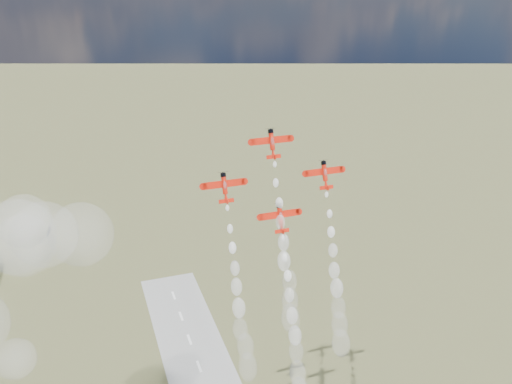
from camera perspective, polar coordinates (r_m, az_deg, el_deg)
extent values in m
cylinder|color=red|center=(152.86, 1.67, 5.37)|extent=(1.36, 3.06, 5.22)
cylinder|color=black|center=(152.98, 1.55, 6.39)|extent=(1.56, 1.80, 1.46)
cube|color=red|center=(153.19, 1.62, 5.47)|extent=(11.89, 0.89, 1.90)
cube|color=white|center=(152.25, 0.46, 5.35)|extent=(4.68, 0.22, 0.51)
cube|color=white|center=(154.41, 2.72, 5.58)|extent=(4.68, 0.22, 0.51)
cube|color=red|center=(152.62, 1.87, 3.74)|extent=(4.29, 0.49, 1.04)
cube|color=red|center=(151.93, 1.97, 3.68)|extent=(0.14, 2.00, 1.77)
ellipsoid|color=silver|center=(152.35, 1.74, 5.35)|extent=(1.07, 1.75, 2.60)
cone|color=red|center=(152.72, 1.83, 4.03)|extent=(1.36, 2.17, 2.85)
cylinder|color=red|center=(148.43, -3.35, 0.74)|extent=(1.36, 3.06, 5.22)
cylinder|color=black|center=(148.36, -3.47, 1.79)|extent=(1.56, 1.80, 1.46)
cube|color=red|center=(148.75, -3.39, 0.85)|extent=(11.89, 0.89, 1.90)
cube|color=white|center=(148.11, -4.60, 0.70)|extent=(4.68, 0.22, 0.51)
cube|color=white|center=(149.68, -2.22, 1.00)|extent=(4.68, 0.22, 0.51)
cube|color=red|center=(148.50, -3.13, -0.94)|extent=(4.29, 0.49, 1.04)
cube|color=red|center=(147.80, -3.05, -1.02)|extent=(0.14, 2.00, 1.77)
ellipsoid|color=silver|center=(147.91, -3.29, 0.70)|extent=(1.07, 1.75, 2.60)
cone|color=red|center=(148.54, -3.18, -0.64)|extent=(1.36, 2.17, 2.85)
cylinder|color=red|center=(158.56, 7.23, 2.06)|extent=(1.36, 3.06, 5.22)
cylinder|color=black|center=(158.50, 7.13, 3.04)|extent=(1.56, 1.80, 1.46)
cube|color=red|center=(158.87, 7.17, 2.16)|extent=(11.89, 0.89, 1.90)
cube|color=white|center=(157.65, 6.10, 2.03)|extent=(4.68, 0.22, 0.51)
cube|color=white|center=(160.35, 8.19, 2.29)|extent=(4.68, 0.22, 0.51)
cube|color=red|center=(158.63, 7.42, 0.48)|extent=(4.29, 0.49, 1.04)
cube|color=red|center=(157.98, 7.54, 0.41)|extent=(0.14, 2.00, 1.77)
ellipsoid|color=silver|center=(158.08, 7.32, 2.03)|extent=(1.07, 1.75, 2.60)
cone|color=red|center=(158.67, 7.38, 0.76)|extent=(1.36, 2.17, 2.85)
cylinder|color=red|center=(153.54, 2.56, -2.50)|extent=(1.36, 3.06, 5.22)
cylinder|color=black|center=(153.29, 2.45, -1.49)|extent=(1.56, 1.80, 1.46)
cube|color=red|center=(153.83, 2.50, -2.38)|extent=(11.89, 0.89, 1.90)
cube|color=white|center=(152.90, 1.36, -2.55)|extent=(4.68, 0.22, 0.51)
cube|color=white|center=(155.05, 3.60, -2.22)|extent=(4.68, 0.22, 0.51)
cube|color=red|center=(153.91, 2.76, -4.12)|extent=(4.29, 0.49, 1.04)
cube|color=red|center=(153.25, 2.87, -4.21)|extent=(0.14, 2.00, 1.77)
ellipsoid|color=silver|center=(153.05, 2.63, -2.55)|extent=(1.07, 1.75, 2.60)
cone|color=red|center=(153.90, 2.72, -3.83)|extent=(1.36, 2.17, 2.85)
sphere|color=white|center=(152.72, 1.99, 2.93)|extent=(1.05, 1.05, 1.05)
sphere|color=white|center=(152.89, 2.10, 0.97)|extent=(1.56, 1.56, 1.56)
sphere|color=white|center=(153.22, 2.47, -1.21)|extent=(2.08, 2.08, 2.08)
sphere|color=white|center=(153.63, 2.58, -3.19)|extent=(2.59, 2.59, 2.59)
sphere|color=white|center=(154.84, 2.91, -5.30)|extent=(3.10, 3.10, 3.10)
sphere|color=white|center=(155.66, 2.96, -7.27)|extent=(3.61, 3.61, 3.61)
sphere|color=white|center=(156.50, 3.54, -9.37)|extent=(4.12, 4.12, 4.12)
sphere|color=white|center=(158.52, 3.58, -11.28)|extent=(4.63, 4.63, 4.63)
sphere|color=white|center=(159.63, 3.65, -13.11)|extent=(5.14, 5.14, 5.14)
sphere|color=white|center=(148.89, -3.03, -1.69)|extent=(1.05, 1.05, 1.05)
sphere|color=white|center=(149.25, -2.75, -3.88)|extent=(1.56, 1.56, 1.56)
sphere|color=white|center=(149.74, -2.49, -5.90)|extent=(2.08, 2.08, 2.08)
sphere|color=white|center=(150.92, -2.23, -8.01)|extent=(2.59, 2.59, 2.59)
sphere|color=white|center=(152.21, -2.07, -9.93)|extent=(3.10, 3.10, 3.10)
sphere|color=white|center=(153.28, -1.82, -12.11)|extent=(3.61, 3.61, 3.61)
sphere|color=white|center=(155.11, -1.69, -14.23)|extent=(4.12, 4.12, 4.12)
sphere|color=white|center=(156.04, -1.11, -15.92)|extent=(4.63, 4.63, 4.63)
sphere|color=white|center=(159.16, -0.87, -17.94)|extent=(5.14, 5.14, 5.14)
sphere|color=white|center=(158.93, 7.44, -0.27)|extent=(1.05, 1.05, 1.05)
sphere|color=white|center=(159.45, 7.75, -2.29)|extent=(1.56, 1.56, 1.56)
sphere|color=white|center=(160.11, 7.91, -4.19)|extent=(2.08, 2.08, 2.08)
sphere|color=white|center=(161.03, 8.11, -6.10)|extent=(2.59, 2.59, 2.59)
sphere|color=white|center=(162.27, 8.23, -8.17)|extent=(3.10, 3.10, 3.10)
sphere|color=white|center=(163.49, 8.50, -9.98)|extent=(3.61, 3.61, 3.61)
sphere|color=white|center=(164.70, 8.67, -11.91)|extent=(4.12, 4.12, 4.12)
sphere|color=white|center=(165.74, 8.79, -13.60)|extent=(4.63, 4.63, 4.63)
sphere|color=white|center=(168.24, 8.93, -15.46)|extent=(5.14, 5.14, 5.14)
sphere|color=white|center=(154.18, 2.83, -4.87)|extent=(1.05, 1.05, 1.05)
sphere|color=white|center=(155.36, 3.02, -6.89)|extent=(1.56, 1.56, 1.56)
sphere|color=white|center=(156.32, 3.36, -8.79)|extent=(2.08, 2.08, 2.08)
sphere|color=white|center=(157.50, 3.53, -10.80)|extent=(2.59, 2.59, 2.59)
sphere|color=white|center=(159.05, 3.82, -12.88)|extent=(3.10, 3.10, 3.10)
sphere|color=white|center=(160.92, 4.13, -14.83)|extent=(3.61, 3.61, 3.61)
sphere|color=white|center=(162.64, 4.24, -16.37)|extent=(4.12, 4.12, 4.12)
sphere|color=white|center=(164.95, 4.39, -18.43)|extent=(4.63, 4.63, 4.63)
sphere|color=white|center=(171.68, -23.30, -5.25)|extent=(17.93, 17.93, 17.93)
sphere|color=white|center=(161.66, -23.22, -2.86)|extent=(14.99, 14.99, 14.99)
sphere|color=white|center=(166.22, -23.83, -4.33)|extent=(21.20, 21.20, 21.20)
sphere|color=white|center=(174.44, -17.91, -4.26)|extent=(19.75, 19.75, 19.75)
sphere|color=white|center=(173.39, -23.97, -15.75)|extent=(11.43, 11.43, 11.43)
sphere|color=white|center=(157.24, -21.39, -4.21)|extent=(18.00, 18.00, 18.00)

